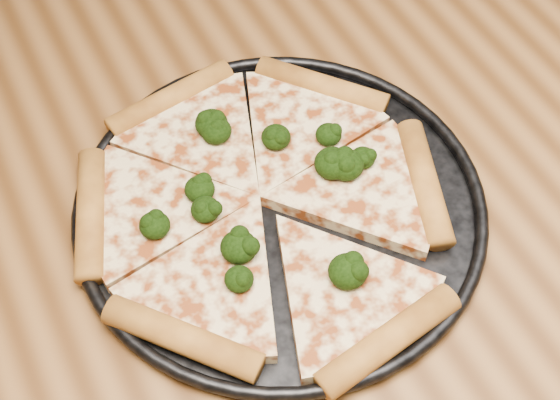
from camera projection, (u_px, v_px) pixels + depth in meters
name	position (u px, v px, depth m)	size (l,w,h in m)	color
dining_table	(309.00, 236.00, 0.75)	(1.20, 0.90, 0.75)	brown
pizza_pan	(280.00, 206.00, 0.65)	(0.33, 0.33, 0.02)	black
pizza	(263.00, 201.00, 0.65)	(0.31, 0.33, 0.02)	beige
broccoli_florets	(272.00, 185.00, 0.64)	(0.20, 0.20, 0.02)	black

